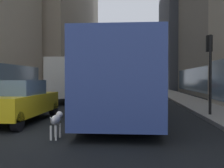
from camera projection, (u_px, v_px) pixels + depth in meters
name	position (u px, v px, depth m)	size (l,w,h in m)	color
ground_plane	(124.00, 90.00, 42.87)	(120.00, 120.00, 0.00)	black
sidewalk_left	(88.00, 89.00, 43.33)	(2.40, 110.00, 0.15)	#9E9991
sidewalk_right	(160.00, 89.00, 42.40)	(2.40, 110.00, 0.15)	gray
building_left_far	(75.00, 24.00, 61.62)	(8.44, 16.90, 28.89)	#A0937F
transit_bus	(124.00, 77.00, 12.34)	(2.78, 11.53, 3.05)	#33478C
car_black_suv	(103.00, 85.00, 38.96)	(1.86, 4.66, 1.62)	black
car_white_van	(90.00, 87.00, 27.34)	(1.78, 4.07, 1.62)	silver
car_red_coupe	(118.00, 84.00, 47.38)	(1.79, 3.94, 1.62)	red
car_grey_wagon	(141.00, 84.00, 42.70)	(1.75, 4.09, 1.62)	slate
car_blue_hatchback	(130.00, 87.00, 28.17)	(1.74, 4.73, 1.62)	#4C6BB7
car_yellow_taxi	(18.00, 101.00, 10.34)	(1.80, 4.61, 1.62)	yellow
box_truck	(75.00, 79.00, 20.14)	(2.30, 7.50, 3.05)	#A51919
dalmatian_dog	(56.00, 120.00, 7.53)	(0.22, 0.96, 0.72)	white
traffic_light_near	(210.00, 61.00, 11.54)	(0.24, 0.40, 3.40)	black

